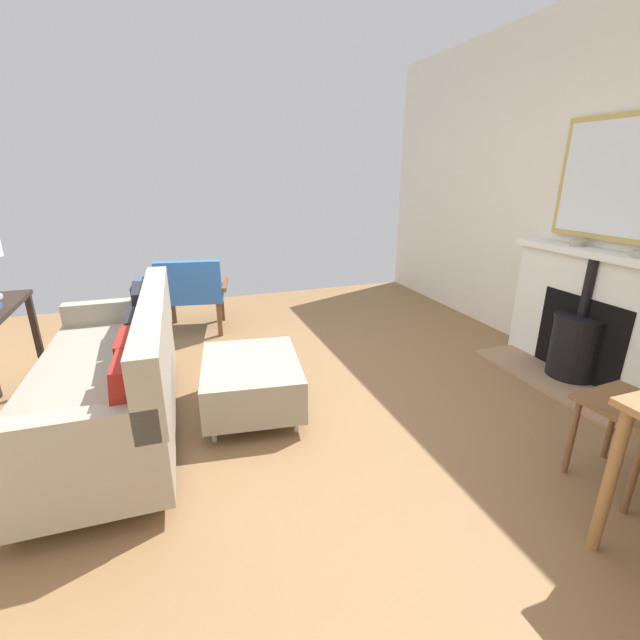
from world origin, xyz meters
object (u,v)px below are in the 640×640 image
(fireplace, at_px, (588,325))
(armchair_accent, at_px, (192,290))
(mantel_bowl_near, at_px, (578,242))
(ottoman, at_px, (252,380))
(sofa, at_px, (116,376))

(fireplace, distance_m, armchair_accent, 3.47)
(mantel_bowl_near, height_order, ottoman, mantel_bowl_near)
(ottoman, bearing_deg, sofa, -3.11)
(fireplace, xyz_separation_m, mantel_bowl_near, (-0.02, -0.25, 0.59))
(ottoman, height_order, armchair_accent, armchair_accent)
(sofa, bearing_deg, fireplace, 173.00)
(fireplace, relative_size, sofa, 0.79)
(armchair_accent, bearing_deg, ottoman, 98.50)
(fireplace, bearing_deg, ottoman, -8.24)
(mantel_bowl_near, bearing_deg, fireplace, 84.26)
(fireplace, bearing_deg, mantel_bowl_near, -95.74)
(sofa, bearing_deg, ottoman, 176.89)
(fireplace, xyz_separation_m, ottoman, (2.54, -0.37, -0.21))
(fireplace, height_order, mantel_bowl_near, mantel_bowl_near)
(fireplace, distance_m, mantel_bowl_near, 0.64)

